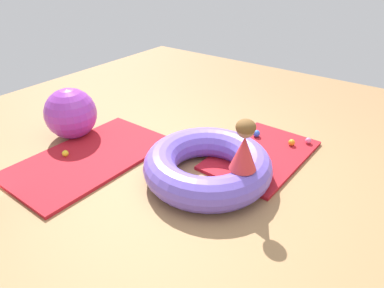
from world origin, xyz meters
name	(u,v)px	position (x,y,z in m)	size (l,w,h in m)	color
ground_plane	(204,178)	(0.00, 0.00, 0.00)	(8.00, 8.00, 0.00)	#9E7549
gym_mat_near_left	(90,158)	(-0.47, 1.26, 0.02)	(1.80, 1.04, 0.04)	#B21923
gym_mat_far_left	(261,155)	(0.74, -0.30, 0.02)	(1.40, 0.89, 0.04)	#B21923
inflatable_cushion	(208,165)	(0.00, -0.04, 0.17)	(1.32, 1.32, 0.34)	#7056D1
child_in_red	(244,146)	(-0.07, -0.47, 0.58)	(0.35, 0.35, 0.50)	red
play_ball_blue	(256,133)	(1.08, -0.05, 0.08)	(0.09, 0.09, 0.09)	blue
play_ball_yellow	(65,153)	(-0.63, 1.48, 0.08)	(0.07, 0.07, 0.07)	yellow
play_ball_orange	(292,142)	(1.13, -0.50, 0.08)	(0.08, 0.08, 0.08)	orange
play_ball_red	(243,166)	(0.34, -0.27, 0.08)	(0.08, 0.08, 0.08)	red
play_ball_pink	(308,141)	(1.30, -0.64, 0.08)	(0.07, 0.07, 0.07)	pink
play_ball_green	(231,158)	(0.39, -0.10, 0.08)	(0.08, 0.08, 0.08)	green
play_ball_teal	(246,143)	(0.82, -0.05, 0.07)	(0.06, 0.06, 0.06)	teal
exercise_ball_large	(71,114)	(-0.22, 1.87, 0.32)	(0.64, 0.64, 0.64)	purple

